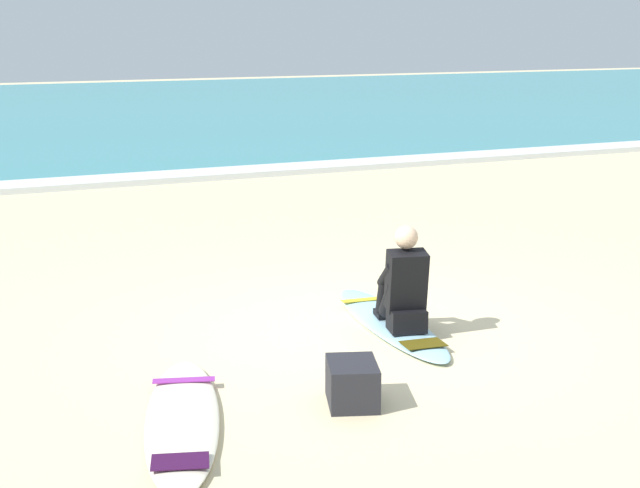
# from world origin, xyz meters

# --- Properties ---
(ground_plane) EXTENTS (80.00, 80.00, 0.00)m
(ground_plane) POSITION_xyz_m (0.00, 0.00, 0.00)
(ground_plane) COLOR beige
(sea) EXTENTS (80.00, 28.00, 0.10)m
(sea) POSITION_xyz_m (0.00, 22.89, 0.05)
(sea) COLOR teal
(sea) RESTS_ON ground
(breaking_foam) EXTENTS (80.00, 0.90, 0.11)m
(breaking_foam) POSITION_xyz_m (0.00, 9.19, 0.06)
(breaking_foam) COLOR white
(breaking_foam) RESTS_ON ground
(surfboard_main) EXTENTS (0.78, 2.41, 0.08)m
(surfboard_main) POSITION_xyz_m (0.35, 0.01, 0.04)
(surfboard_main) COLOR #9ED1E5
(surfboard_main) RESTS_ON ground
(surfer_seated) EXTENTS (0.49, 0.76, 0.95)m
(surfer_seated) POSITION_xyz_m (0.34, -0.26, 0.44)
(surfer_seated) COLOR black
(surfer_seated) RESTS_ON surfboard_main
(surfboard_spare_near) EXTENTS (1.20, 2.42, 0.08)m
(surfboard_spare_near) POSITION_xyz_m (-2.05, -1.38, 0.04)
(surfboard_spare_near) COLOR #EFE5C6
(surfboard_spare_near) RESTS_ON ground
(beach_bag) EXTENTS (0.50, 0.57, 0.32)m
(beach_bag) POSITION_xyz_m (-0.80, -1.54, 0.16)
(beach_bag) COLOR #232328
(beach_bag) RESTS_ON ground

